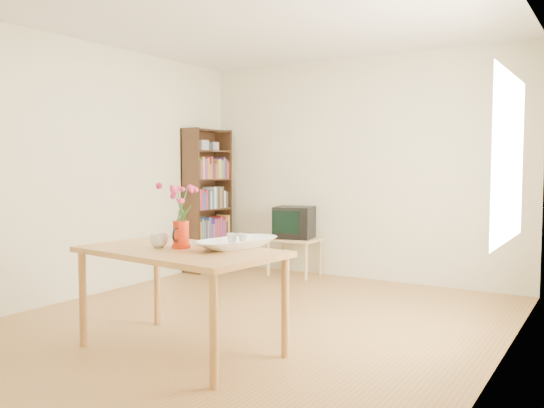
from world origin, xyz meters
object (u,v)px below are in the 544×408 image
Objects in this scene: table at (180,260)px; pitcher at (181,235)px; mug at (159,241)px; bowl at (237,220)px; television at (295,222)px.

table is 7.37× the size of pitcher.
mug is 0.29× the size of bowl.
bowl reaches higher than television.
pitcher is at bearing -151.63° from bowl.
mug is 2.99m from television.
pitcher is 0.47× the size of bowl.
bowl is at bearing -176.61° from mug.
table is at bearing -89.49° from television.
mug is at bearing -169.57° from pitcher.
mug reaches higher than television.
television is (-0.66, 2.88, -0.19)m from pitcher.
bowl reaches higher than table.
television is (-0.50, 2.95, -0.14)m from mug.
bowl reaches higher than pitcher.
bowl is 0.86× the size of television.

